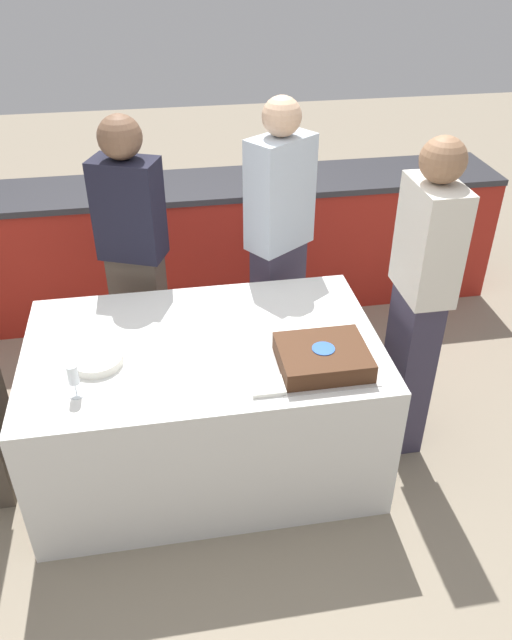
% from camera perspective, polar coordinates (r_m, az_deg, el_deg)
% --- Properties ---
extents(ground_plane, '(14.00, 14.00, 0.00)m').
position_cam_1_polar(ground_plane, '(3.42, -4.31, -12.41)').
color(ground_plane, gray).
extents(back_counter, '(4.40, 0.58, 0.92)m').
position_cam_1_polar(back_counter, '(4.44, -6.70, 6.69)').
color(back_counter, '#A82319').
rests_on(back_counter, ground_plane).
extents(dining_table, '(1.66, 1.03, 0.76)m').
position_cam_1_polar(dining_table, '(3.16, -4.60, -7.65)').
color(dining_table, silver).
rests_on(dining_table, ground_plane).
extents(cake, '(0.43, 0.37, 0.10)m').
position_cam_1_polar(cake, '(2.77, 6.12, -3.41)').
color(cake, '#B7B2AD').
rests_on(cake, dining_table).
extents(plate_stack, '(0.23, 0.23, 0.04)m').
position_cam_1_polar(plate_stack, '(2.86, -14.36, -3.57)').
color(plate_stack, white).
rests_on(plate_stack, dining_table).
extents(wine_glass, '(0.07, 0.07, 0.15)m').
position_cam_1_polar(wine_glass, '(2.67, -16.38, -4.96)').
color(wine_glass, white).
rests_on(wine_glass, dining_table).
extents(side_plate_near_cake, '(0.22, 0.22, 0.00)m').
position_cam_1_polar(side_plate_near_cake, '(3.06, 6.10, -0.38)').
color(side_plate_near_cake, white).
rests_on(side_plate_near_cake, dining_table).
extents(utensil_pile, '(0.14, 0.12, 0.02)m').
position_cam_1_polar(utensil_pile, '(2.65, 1.05, -6.10)').
color(utensil_pile, white).
rests_on(utensil_pile, dining_table).
extents(person_cutting_cake, '(0.41, 0.37, 1.68)m').
position_cam_1_polar(person_cutting_cake, '(3.55, 2.11, 7.16)').
color(person_cutting_cake, '#383347').
rests_on(person_cutting_cake, ground_plane).
extents(person_seated_right, '(0.20, 0.35, 1.67)m').
position_cam_1_polar(person_seated_right, '(3.09, 14.68, 1.66)').
color(person_seated_right, '#383347').
rests_on(person_seated_right, ground_plane).
extents(person_standing_back, '(0.39, 0.31, 1.63)m').
position_cam_1_polar(person_standing_back, '(3.50, -11.08, 5.84)').
color(person_standing_back, '#4C4238').
rests_on(person_standing_back, ground_plane).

